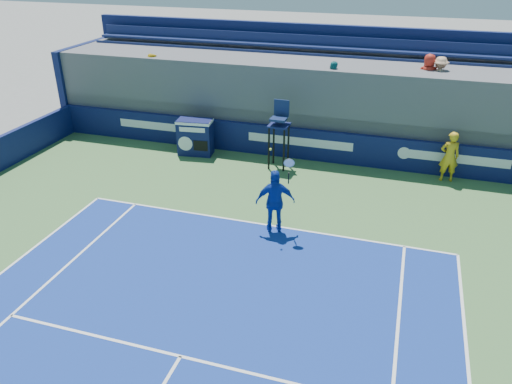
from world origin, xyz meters
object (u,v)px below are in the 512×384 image
(match_clock, at_px, (195,136))
(tennis_player, at_px, (275,201))
(ball_person, at_px, (449,157))
(umpire_chair, at_px, (279,128))

(match_clock, height_order, tennis_player, tennis_player)
(ball_person, relative_size, match_clock, 1.27)
(ball_person, relative_size, tennis_player, 0.69)
(match_clock, bearing_deg, umpire_chair, -4.35)
(ball_person, bearing_deg, tennis_player, 35.16)
(ball_person, height_order, tennis_player, tennis_player)
(ball_person, bearing_deg, umpire_chair, -5.39)
(umpire_chair, xyz_separation_m, tennis_player, (1.06, -4.40, -0.58))
(tennis_player, bearing_deg, umpire_chair, 103.59)
(match_clock, bearing_deg, ball_person, 2.05)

